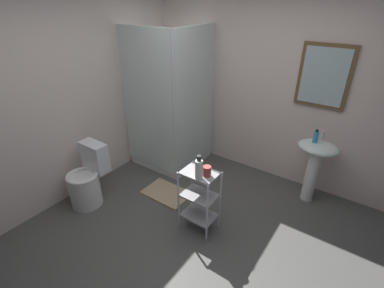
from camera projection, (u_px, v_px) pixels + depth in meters
name	position (u px, v px, depth m)	size (l,w,h in m)	color
ground_plane	(191.00, 250.00, 2.87)	(4.20, 4.20, 0.02)	#4E4D4B
wall_back	(274.00, 88.00, 3.60)	(4.20, 0.14, 2.50)	beige
wall_left	(61.00, 99.00, 3.22)	(0.10, 4.20, 2.50)	silver
shower_stall	(172.00, 136.00, 4.15)	(0.92, 0.92, 2.00)	white
pedestal_sink	(315.00, 160.00, 3.31)	(0.46, 0.37, 0.81)	white
sink_faucet	(323.00, 135.00, 3.27)	(0.03, 0.03, 0.10)	silver
toilet	(87.00, 180.00, 3.39)	(0.37, 0.49, 0.76)	white
storage_cart	(199.00, 196.00, 2.93)	(0.38, 0.28, 0.74)	silver
hand_soap_bottle	(316.00, 137.00, 3.18)	(0.05, 0.05, 0.16)	#389ED1
lotion_bottle_white	(199.00, 169.00, 2.65)	(0.08, 0.08, 0.25)	white
rinse_cup	(207.00, 171.00, 2.71)	(0.08, 0.08, 0.11)	#B24742
bath_mat	(167.00, 193.00, 3.67)	(0.60, 0.40, 0.02)	tan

